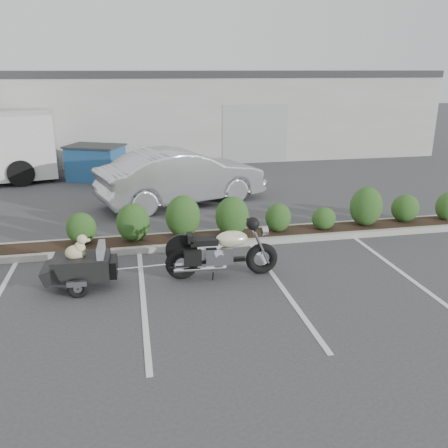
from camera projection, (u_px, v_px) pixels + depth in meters
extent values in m
plane|color=#38383A|center=(216.00, 279.00, 9.68)|extent=(90.00, 90.00, 0.00)
cube|color=#9E9E93|center=(239.00, 237.00, 11.90)|extent=(12.00, 1.00, 0.15)
cube|color=#9EA099|center=(157.00, 110.00, 24.88)|extent=(26.00, 10.00, 4.00)
torus|color=black|center=(182.00, 263.00, 9.62)|extent=(0.68, 0.20, 0.68)
torus|color=black|center=(262.00, 259.00, 9.86)|extent=(0.68, 0.20, 0.68)
cylinder|color=silver|center=(182.00, 263.00, 9.62)|extent=(0.29, 0.13, 0.28)
cylinder|color=silver|center=(262.00, 259.00, 9.86)|extent=(0.25, 0.11, 0.24)
cylinder|color=silver|center=(260.00, 244.00, 9.64)|extent=(0.44, 0.07, 0.90)
cylinder|color=silver|center=(258.00, 240.00, 9.83)|extent=(0.44, 0.07, 0.90)
cylinder|color=silver|center=(251.00, 225.00, 9.59)|extent=(0.06, 0.71, 0.03)
cylinder|color=silver|center=(265.00, 231.00, 9.69)|extent=(0.13, 0.19, 0.18)
sphere|color=black|center=(253.00, 224.00, 9.27)|extent=(0.27, 0.27, 0.26)
cube|color=silver|center=(219.00, 254.00, 9.68)|extent=(0.57, 0.36, 0.34)
cube|color=black|center=(223.00, 260.00, 9.74)|extent=(0.91, 0.14, 0.08)
ellipsoid|color=beige|center=(232.00, 239.00, 9.62)|extent=(0.68, 0.40, 0.33)
cube|color=black|center=(204.00, 241.00, 9.54)|extent=(0.57, 0.32, 0.12)
cube|color=black|center=(190.00, 238.00, 9.47)|extent=(0.13, 0.31, 0.16)
cylinder|color=silver|center=(200.00, 269.00, 9.52)|extent=(1.06, 0.13, 0.09)
cylinder|color=silver|center=(198.00, 262.00, 9.86)|extent=(1.06, 0.13, 0.09)
cube|color=black|center=(193.00, 258.00, 9.31)|extent=(0.35, 0.15, 0.30)
cube|color=black|center=(82.00, 266.00, 9.18)|extent=(1.09, 0.77, 0.42)
cube|color=slate|center=(101.00, 252.00, 9.16)|extent=(0.15, 0.63, 0.30)
cube|color=slate|center=(84.00, 261.00, 9.16)|extent=(0.73, 0.65, 0.04)
cube|color=black|center=(53.00, 271.00, 9.12)|extent=(0.41, 0.74, 0.37)
cube|color=black|center=(112.00, 267.00, 9.28)|extent=(0.22, 0.51, 0.34)
torus|color=black|center=(78.00, 289.00, 8.86)|extent=(0.40, 0.13, 0.39)
torus|color=black|center=(83.00, 270.00, 9.66)|extent=(0.40, 0.13, 0.39)
cube|color=silver|center=(77.00, 284.00, 8.78)|extent=(0.37, 0.10, 0.10)
cube|color=silver|center=(83.00, 264.00, 9.67)|extent=(0.37, 0.10, 0.10)
cylinder|color=black|center=(81.00, 279.00, 9.26)|extent=(0.08, 0.91, 0.04)
cylinder|color=silver|center=(125.00, 269.00, 9.34)|extent=(0.61, 0.06, 0.04)
ellipsoid|color=#C9BB87|center=(75.00, 253.00, 9.08)|extent=(0.39, 0.27, 0.30)
ellipsoid|color=#C9BB87|center=(80.00, 249.00, 9.06)|extent=(0.23, 0.21, 0.28)
sphere|color=#C9BB87|center=(82.00, 239.00, 9.02)|extent=(0.20, 0.20, 0.19)
ellipsoid|color=#C9BB87|center=(87.00, 240.00, 9.04)|extent=(0.14, 0.09, 0.07)
sphere|color=black|center=(90.00, 240.00, 9.04)|extent=(0.04, 0.04, 0.04)
ellipsoid|color=#C9BB87|center=(79.00, 240.00, 8.95)|extent=(0.05, 0.04, 0.10)
ellipsoid|color=#C9BB87|center=(80.00, 238.00, 9.06)|extent=(0.05, 0.04, 0.10)
cylinder|color=#C9BB87|center=(82.00, 259.00, 9.07)|extent=(0.05, 0.05, 0.12)
cylinder|color=#C9BB87|center=(83.00, 257.00, 9.18)|extent=(0.05, 0.05, 0.12)
imported|color=silver|center=(182.00, 176.00, 14.88)|extent=(5.57, 3.42, 1.73)
cube|color=navy|center=(96.00, 163.00, 18.08)|extent=(2.29, 1.98, 1.29)
cube|color=#2D2D30|center=(94.00, 146.00, 17.87)|extent=(2.43, 2.12, 0.06)
cube|color=silver|center=(23.00, 145.00, 18.03)|extent=(2.60, 2.84, 2.34)
cube|color=black|center=(24.00, 153.00, 18.13)|extent=(0.52, 1.99, 1.06)
cylinder|color=black|center=(21.00, 173.00, 17.20)|extent=(1.00, 0.50, 0.96)
cylinder|color=black|center=(19.00, 162.00, 19.23)|extent=(1.00, 0.50, 0.96)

